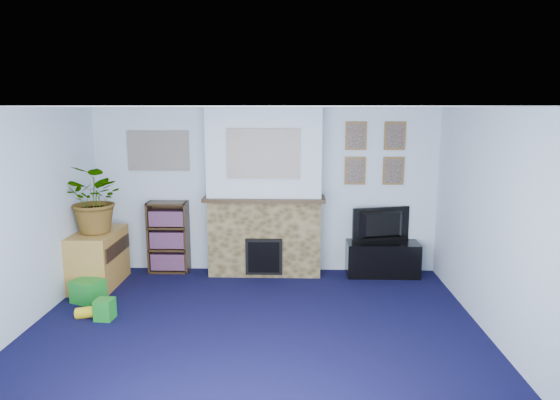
{
  "coord_description": "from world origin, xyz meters",
  "views": [
    {
      "loc": [
        0.43,
        -4.95,
        2.39
      ],
      "look_at": [
        0.25,
        1.03,
        1.29
      ],
      "focal_mm": 32.0,
      "sensor_mm": 36.0,
      "label": 1
    }
  ],
  "objects_px": {
    "tv_stand": "(382,260)",
    "sideboard": "(98,260)",
    "bookshelf": "(169,239)",
    "television": "(383,225)"
  },
  "relations": [
    {
      "from": "bookshelf",
      "to": "tv_stand",
      "type": "bearing_deg",
      "value": -1.4
    },
    {
      "from": "television",
      "to": "sideboard",
      "type": "bearing_deg",
      "value": -6.48
    },
    {
      "from": "tv_stand",
      "to": "television",
      "type": "xyz_separation_m",
      "value": [
        0.0,
        0.02,
        0.51
      ]
    },
    {
      "from": "tv_stand",
      "to": "television",
      "type": "relative_size",
      "value": 1.19
    },
    {
      "from": "television",
      "to": "bookshelf",
      "type": "height_order",
      "value": "bookshelf"
    },
    {
      "from": "tv_stand",
      "to": "sideboard",
      "type": "distance_m",
      "value": 3.98
    },
    {
      "from": "television",
      "to": "tv_stand",
      "type": "bearing_deg",
      "value": 75.66
    },
    {
      "from": "sideboard",
      "to": "television",
      "type": "bearing_deg",
      "value": 7.86
    },
    {
      "from": "tv_stand",
      "to": "bookshelf",
      "type": "xyz_separation_m",
      "value": [
        -3.12,
        0.08,
        0.28
      ]
    },
    {
      "from": "bookshelf",
      "to": "sideboard",
      "type": "relative_size",
      "value": 1.09
    }
  ]
}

